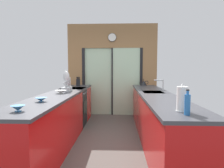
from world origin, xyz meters
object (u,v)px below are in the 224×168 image
(mixing_bowl_near, at_px, (18,108))
(knife_block, at_px, (78,82))
(soap_bottle, at_px, (187,104))
(mixing_bowl_far, at_px, (61,92))
(paper_towel_roll, at_px, (182,99))
(kettle, at_px, (144,83))
(stand_mixer, at_px, (67,83))
(mixing_bowl_mid, at_px, (41,99))
(oven_range, at_px, (73,107))

(mixing_bowl_near, relative_size, knife_block, 0.58)
(mixing_bowl_near, xyz_separation_m, soap_bottle, (1.78, -0.09, 0.07))
(mixing_bowl_far, xyz_separation_m, soap_bottle, (1.78, -1.61, 0.08))
(mixing_bowl_near, bearing_deg, paper_towel_roll, 2.03)
(paper_towel_roll, bearing_deg, kettle, 89.97)
(knife_block, xyz_separation_m, soap_bottle, (1.78, -3.13, 0.01))
(mixing_bowl_near, distance_m, stand_mixer, 1.92)
(mixing_bowl_near, distance_m, soap_bottle, 1.78)
(knife_block, height_order, soap_bottle, same)
(mixing_bowl_mid, height_order, knife_block, knife_block)
(oven_range, height_order, stand_mixer, stand_mixer)
(paper_towel_roll, bearing_deg, oven_range, 126.14)
(mixing_bowl_mid, xyz_separation_m, paper_towel_roll, (1.78, -0.55, 0.10))
(stand_mixer, distance_m, soap_bottle, 2.69)
(soap_bottle, bearing_deg, paper_towel_roll, 90.00)
(oven_range, height_order, mixing_bowl_mid, mixing_bowl_mid)
(stand_mixer, bearing_deg, oven_range, 91.73)
(mixing_bowl_mid, bearing_deg, oven_range, 90.55)
(stand_mixer, bearing_deg, soap_bottle, -48.47)
(mixing_bowl_mid, height_order, mixing_bowl_far, same)
(oven_range, relative_size, mixing_bowl_far, 4.27)
(mixing_bowl_mid, bearing_deg, kettle, 56.56)
(mixing_bowl_far, bearing_deg, oven_range, 91.04)
(mixing_bowl_near, relative_size, kettle, 0.59)
(mixing_bowl_near, bearing_deg, soap_bottle, -3.03)
(mixing_bowl_far, height_order, kettle, kettle)
(stand_mixer, height_order, kettle, stand_mixer)
(kettle, bearing_deg, mixing_bowl_far, -134.81)
(soap_bottle, relative_size, paper_towel_roll, 0.86)
(mixing_bowl_mid, xyz_separation_m, kettle, (1.78, 2.70, 0.04))
(mixing_bowl_near, height_order, mixing_bowl_mid, mixing_bowl_near)
(oven_range, distance_m, mixing_bowl_far, 1.13)
(knife_block, bearing_deg, kettle, 8.75)
(mixing_bowl_near, bearing_deg, mixing_bowl_mid, 90.00)
(soap_bottle, bearing_deg, mixing_bowl_near, 176.97)
(mixing_bowl_mid, bearing_deg, knife_block, 90.00)
(stand_mixer, relative_size, soap_bottle, 1.62)
(oven_range, bearing_deg, stand_mixer, -88.27)
(oven_range, distance_m, paper_towel_roll, 3.11)
(stand_mixer, bearing_deg, knife_block, 90.00)
(stand_mixer, bearing_deg, kettle, 38.00)
(soap_bottle, distance_m, paper_towel_roll, 0.16)
(soap_bottle, bearing_deg, mixing_bowl_far, 137.89)
(oven_range, height_order, soap_bottle, soap_bottle)
(stand_mixer, bearing_deg, mixing_bowl_far, -90.00)
(stand_mixer, distance_m, kettle, 2.26)
(kettle, height_order, paper_towel_roll, paper_towel_roll)
(stand_mixer, bearing_deg, mixing_bowl_mid, -90.00)
(mixing_bowl_far, height_order, knife_block, knife_block)
(stand_mixer, xyz_separation_m, paper_towel_roll, (1.78, -1.85, -0.03))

